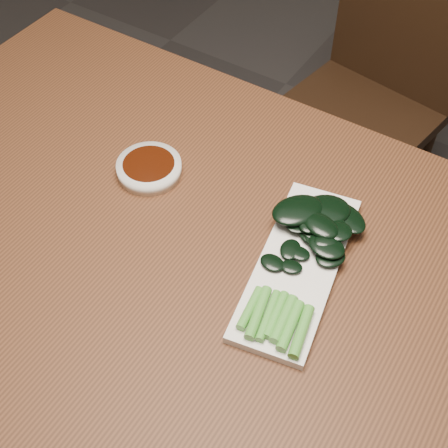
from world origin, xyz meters
TOP-DOWN VIEW (x-y plane):
  - ground at (0.00, 0.00)m, footprint 6.00×6.00m
  - table at (0.00, 0.00)m, footprint 1.40×0.80m
  - chair_far at (-0.08, 0.84)m, footprint 0.43×0.43m
  - sauce_bowl at (-0.21, 0.09)m, footprint 0.11×0.11m
  - serving_plate at (0.10, 0.05)m, footprint 0.17×0.33m
  - gai_lan at (0.10, 0.09)m, footprint 0.17×0.31m

SIDE VIEW (x-z plane):
  - ground at x=0.00m, z-range 0.00..0.00m
  - chair_far at x=-0.08m, z-range 0.04..0.93m
  - table at x=0.00m, z-range 0.30..1.05m
  - serving_plate at x=0.10m, z-range 0.75..0.76m
  - sauce_bowl at x=-0.21m, z-range 0.75..0.77m
  - gai_lan at x=0.10m, z-range 0.76..0.79m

